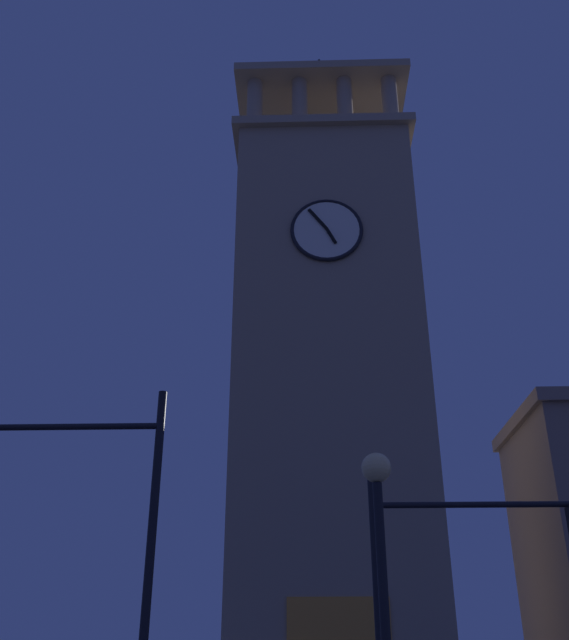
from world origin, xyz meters
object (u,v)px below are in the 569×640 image
object	(u,v)px
traffic_signal_far	(447,571)
street_lamp	(381,554)
clocktower	(328,388)
traffic_signal_near	(88,519)

from	to	relation	value
traffic_signal_far	street_lamp	bearing A→B (deg)	67.31
clocktower	traffic_signal_far	size ratio (longest dim) A/B	5.30
traffic_signal_near	traffic_signal_far	world-z (taller)	traffic_signal_near
traffic_signal_near	traffic_signal_far	bearing A→B (deg)	-166.60
traffic_signal_near	traffic_signal_far	distance (m)	6.70
clocktower	traffic_signal_near	bearing A→B (deg)	71.40
traffic_signal_near	street_lamp	world-z (taller)	traffic_signal_near
traffic_signal_far	street_lamp	distance (m)	4.14
traffic_signal_far	street_lamp	size ratio (longest dim) A/B	1.16
traffic_signal_near	traffic_signal_far	xyz separation A→B (m)	(-6.49, -1.55, -0.71)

